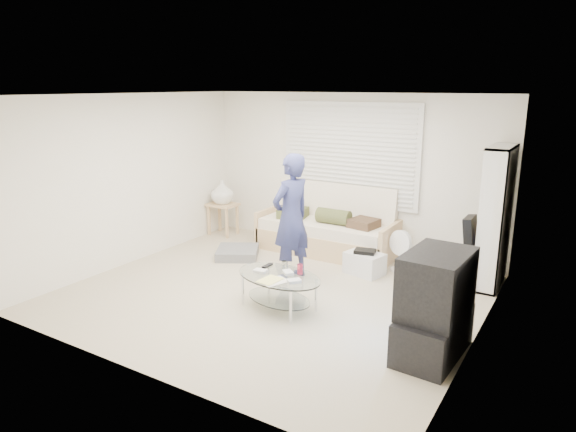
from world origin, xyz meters
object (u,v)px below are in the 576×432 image
Objects in this scene: futon_sofa at (328,230)px; tv_unit at (435,306)px; coffee_table at (279,282)px; bookshelf at (495,218)px.

futon_sofa is 2.06× the size of tv_unit.
futon_sofa is 2.29m from coffee_table.
futon_sofa reaches higher than coffee_table.
tv_unit is at bearing -44.93° from futon_sofa.
coffee_table is (-2.01, -2.09, -0.60)m from bookshelf.
tv_unit reaches higher than coffee_table.
tv_unit is 1.90m from coffee_table.
coffee_table is (-1.88, 0.14, -0.18)m from tv_unit.
futon_sofa is 1.18× the size of bookshelf.
bookshelf reaches higher than futon_sofa.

